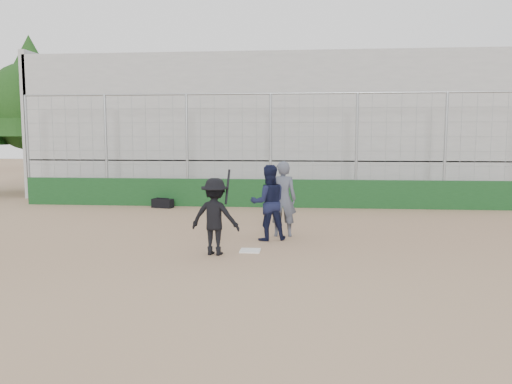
# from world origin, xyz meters

# --- Properties ---
(ground) EXTENTS (90.00, 90.00, 0.00)m
(ground) POSITION_xyz_m (0.00, 0.00, 0.00)
(ground) COLOR brown
(ground) RESTS_ON ground
(home_plate) EXTENTS (0.44, 0.44, 0.02)m
(home_plate) POSITION_xyz_m (0.00, 0.00, 0.01)
(home_plate) COLOR white
(home_plate) RESTS_ON ground
(backstop) EXTENTS (18.10, 0.25, 4.04)m
(backstop) POSITION_xyz_m (0.00, 7.00, 0.96)
(backstop) COLOR #113716
(backstop) RESTS_ON ground
(bleachers) EXTENTS (20.25, 6.70, 6.98)m
(bleachers) POSITION_xyz_m (0.00, 11.95, 2.92)
(bleachers) COLOR gray
(bleachers) RESTS_ON ground
(tree_left) EXTENTS (4.48, 4.48, 7.00)m
(tree_left) POSITION_xyz_m (-11.00, 11.00, 4.39)
(tree_left) COLOR #352413
(tree_left) RESTS_ON ground
(batter_at_plate) EXTENTS (1.14, 0.82, 1.79)m
(batter_at_plate) POSITION_xyz_m (-0.71, -0.36, 0.82)
(batter_at_plate) COLOR black
(batter_at_plate) RESTS_ON ground
(catcher_crouched) EXTENTS (1.07, 0.95, 1.23)m
(catcher_crouched) POSITION_xyz_m (0.32, 1.19, 0.61)
(catcher_crouched) COLOR black
(catcher_crouched) RESTS_ON ground
(umpire) EXTENTS (0.70, 0.47, 1.71)m
(umpire) POSITION_xyz_m (0.64, 1.73, 0.85)
(umpire) COLOR #484D5B
(umpire) RESTS_ON ground
(equipment_bag) EXTENTS (0.80, 0.51, 0.36)m
(equipment_bag) POSITION_xyz_m (-3.78, 6.46, 0.16)
(equipment_bag) COLOR black
(equipment_bag) RESTS_ON ground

